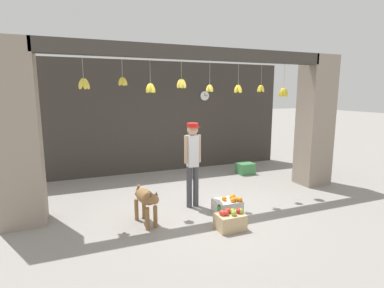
{
  "coord_description": "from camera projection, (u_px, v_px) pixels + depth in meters",
  "views": [
    {
      "loc": [
        -2.3,
        -5.34,
        2.25
      ],
      "look_at": [
        0.0,
        0.43,
        1.18
      ],
      "focal_mm": 28.0,
      "sensor_mm": 36.0,
      "label": 1
    }
  ],
  "objects": [
    {
      "name": "shop_pillar_left",
      "position": [
        17.0,
        135.0,
        4.96
      ],
      "size": [
        0.7,
        0.6,
        3.12
      ],
      "primitive_type": "cube",
      "color": "gray",
      "rests_on": "ground_plane"
    },
    {
      "name": "shop_pillar_right",
      "position": [
        315.0,
        122.0,
        7.29
      ],
      "size": [
        0.7,
        0.6,
        3.12
      ],
      "primitive_type": "cube",
      "color": "gray",
      "rests_on": "ground_plane"
    },
    {
      "name": "produce_box_green",
      "position": [
        245.0,
        168.0,
        8.41
      ],
      "size": [
        0.45,
        0.38,
        0.31
      ],
      "primitive_type": "cube",
      "color": "#42844C",
      "rests_on": "ground_plane"
    },
    {
      "name": "shop_back_wall",
      "position": [
        160.0,
        117.0,
        8.53
      ],
      "size": [
        7.66,
        0.12,
        3.12
      ],
      "primitive_type": "cube",
      "color": "#38332D",
      "rests_on": "ground_plane"
    },
    {
      "name": "wall_clock",
      "position": [
        205.0,
        96.0,
        8.86
      ],
      "size": [
        0.29,
        0.03,
        0.29
      ],
      "color": "black"
    },
    {
      "name": "shopkeeper",
      "position": [
        193.0,
        158.0,
        5.84
      ],
      "size": [
        0.34,
        0.28,
        1.68
      ],
      "rotation": [
        0.0,
        0.0,
        3.13
      ],
      "color": "#424247",
      "rests_on": "ground_plane"
    },
    {
      "name": "fruit_crate_apples",
      "position": [
        230.0,
        220.0,
        4.99
      ],
      "size": [
        0.46,
        0.36,
        0.35
      ],
      "color": "tan",
      "rests_on": "ground_plane"
    },
    {
      "name": "water_bottle",
      "position": [
        219.0,
        212.0,
        5.42
      ],
      "size": [
        0.07,
        0.07,
        0.26
      ],
      "color": "#38934C",
      "rests_on": "ground_plane"
    },
    {
      "name": "storefront_awning",
      "position": [
        198.0,
        56.0,
        5.73
      ],
      "size": [
        5.76,
        0.29,
        0.97
      ],
      "color": "#3D3833"
    },
    {
      "name": "fruit_crate_oranges",
      "position": [
        228.0,
        205.0,
        5.72
      ],
      "size": [
        0.49,
        0.42,
        0.32
      ],
      "color": "silver",
      "rests_on": "ground_plane"
    },
    {
      "name": "dog",
      "position": [
        146.0,
        199.0,
        5.11
      ],
      "size": [
        0.36,
        0.88,
        0.67
      ],
      "rotation": [
        0.0,
        0.0,
        -1.38
      ],
      "color": "olive",
      "rests_on": "ground_plane"
    },
    {
      "name": "ground_plane",
      "position": [
        200.0,
        204.0,
        6.12
      ],
      "size": [
        60.0,
        60.0,
        0.0
      ],
      "primitive_type": "plane",
      "color": "gray"
    }
  ]
}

